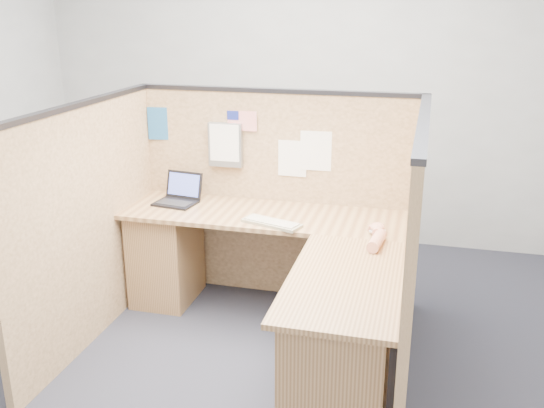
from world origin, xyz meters
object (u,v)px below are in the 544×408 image
(l_desk, at_px, (277,286))
(mouse, at_px, (377,231))
(keyboard, at_px, (272,223))
(laptop, at_px, (178,195))

(l_desk, xyz_separation_m, mouse, (0.59, 0.19, 0.36))
(keyboard, bearing_deg, l_desk, -47.68)
(mouse, bearing_deg, keyboard, 180.00)
(laptop, relative_size, mouse, 2.90)
(l_desk, height_order, laptop, laptop)
(l_desk, distance_m, keyboard, 0.41)
(keyboard, bearing_deg, laptop, 177.39)
(l_desk, height_order, keyboard, keyboard)
(l_desk, relative_size, laptop, 6.32)
(laptop, bearing_deg, keyboard, -12.63)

